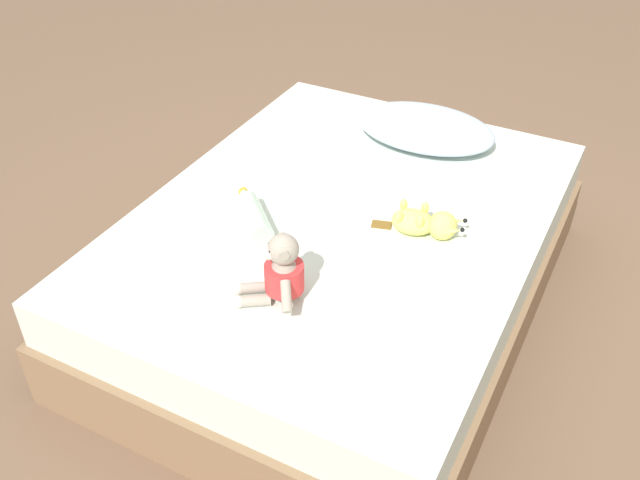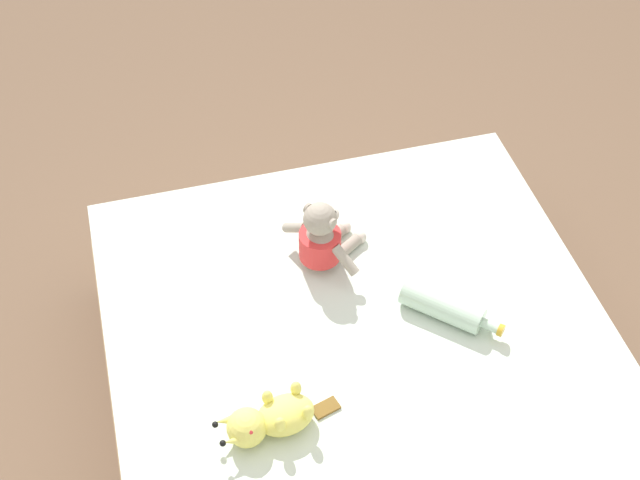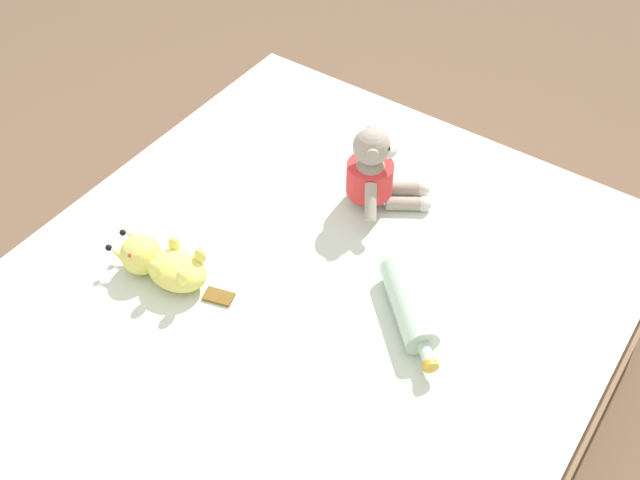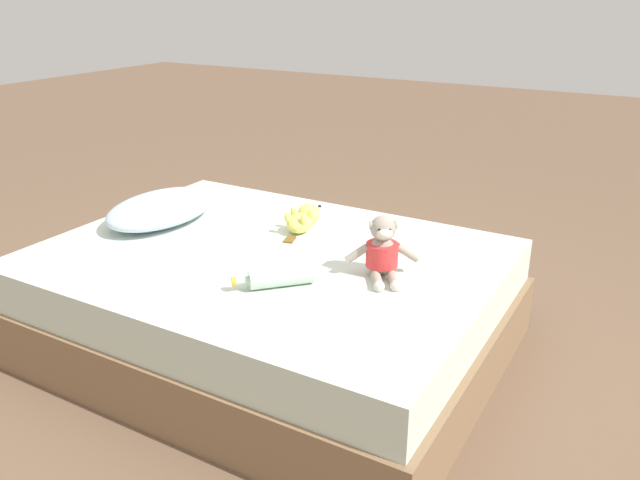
% 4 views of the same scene
% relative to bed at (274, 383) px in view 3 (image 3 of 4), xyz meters
% --- Properties ---
extents(ground_plane, '(16.00, 16.00, 0.00)m').
position_rel_bed_xyz_m(ground_plane, '(0.00, 0.00, -0.22)').
color(ground_plane, brown).
extents(bed, '(1.41, 1.87, 0.44)m').
position_rel_bed_xyz_m(bed, '(0.00, 0.00, 0.00)').
color(bed, '#846647').
rests_on(bed, ground_plane).
extents(plush_monkey, '(0.25, 0.26, 0.24)m').
position_rel_bed_xyz_m(plush_monkey, '(0.03, -0.50, 0.32)').
color(plush_monkey, '#9E9384').
rests_on(plush_monkey, bed).
extents(plush_yellow_creature, '(0.33, 0.13, 0.10)m').
position_rel_bed_xyz_m(plush_yellow_creature, '(0.31, 0.02, 0.27)').
color(plush_yellow_creature, '#EAE066').
rests_on(plush_yellow_creature, bed).
extents(glass_bottle, '(0.25, 0.25, 0.08)m').
position_rel_bed_xyz_m(glass_bottle, '(-0.24, -0.21, 0.26)').
color(glass_bottle, '#B2D1B7').
rests_on(glass_bottle, bed).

